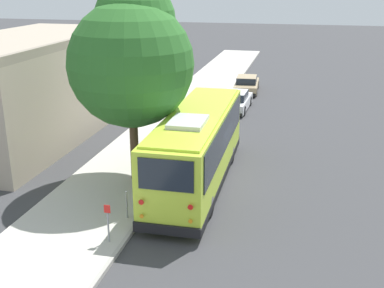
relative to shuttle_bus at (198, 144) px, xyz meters
name	(u,v)px	position (x,y,z in m)	size (l,w,h in m)	color
ground_plane	(214,180)	(0.60, -0.63, -1.85)	(160.00, 160.00, 0.00)	#3D3D3F
sidewalk_slab	(126,171)	(0.60, 3.51, -1.77)	(80.00, 4.26, 0.15)	beige
curb_strip	(172,175)	(0.60, 1.31, -1.77)	(80.00, 0.14, 0.15)	#AAA69D
shuttle_bus	(198,144)	(0.00, 0.00, 0.00)	(10.24, 2.68, 3.43)	#BCDB38
parked_sedan_white	(235,101)	(12.92, 0.24, -1.25)	(4.51, 1.92, 1.29)	silver
parked_sedan_tan	(247,85)	(18.63, 0.17, -1.27)	(4.53, 1.98, 1.26)	tan
street_tree	(132,55)	(-0.14, 2.74, 3.69)	(5.19, 5.19, 8.41)	brown
sign_post_near	(108,223)	(-5.62, 1.78, -1.01)	(0.06, 0.22, 1.34)	gray
sign_post_far	(127,205)	(-3.89, 1.78, -1.17)	(0.06, 0.06, 1.05)	gray
building_backdrop	(30,82)	(6.70, 11.78, 0.76)	(18.49, 8.90, 5.61)	tan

